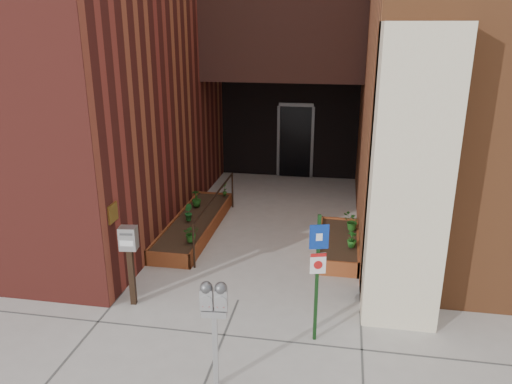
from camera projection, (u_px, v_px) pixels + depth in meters
The scene contains 14 objects.
ground at pixel (238, 300), 8.30m from camera, with size 80.00×80.00×0.00m, color #9E9991.
planter_left at pixel (195, 225), 11.03m from camera, with size 0.90×3.60×0.30m.
planter_right at pixel (338, 245), 10.04m from camera, with size 0.80×2.20×0.30m.
handrail at pixel (215, 201), 10.70m from camera, with size 0.04×3.34×0.90m.
parking_meter at pixel (214, 307), 5.98m from camera, with size 0.34×0.17×1.48m.
sign_post at pixel (318, 266), 6.89m from camera, with size 0.26×0.10×1.95m.
payment_dropbox at pixel (129, 249), 7.89m from camera, with size 0.29×0.23×1.36m.
shrub_left_a at pixel (191, 233), 9.76m from camera, with size 0.31×0.31×0.34m, color #1F5A19.
shrub_left_b at pixel (188, 212), 10.81m from camera, with size 0.20×0.20×0.36m, color #19581F.
shrub_left_c at pixel (196, 198), 11.64m from camera, with size 0.22×0.22×0.39m, color #1C5217.
shrub_left_d at pixel (225, 189), 12.36m from camera, with size 0.18×0.18×0.34m, color #26611B.
shrub_right_a at pixel (352, 239), 9.52m from camera, with size 0.18×0.18×0.33m, color #215F1B.
shrub_right_b at pixel (352, 239), 9.49m from camera, with size 0.18×0.18×0.35m, color #175218.
shrub_right_c at pixel (352, 222), 10.29m from camera, with size 0.33×0.33×0.37m, color #1C5217.
Camera 1 is at (1.56, -7.11, 4.38)m, focal length 35.00 mm.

